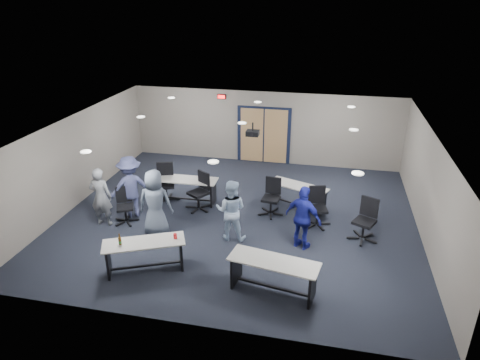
% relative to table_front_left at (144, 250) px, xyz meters
% --- Properties ---
extents(floor, '(10.00, 10.00, 0.00)m').
position_rel_table_front_left_xyz_m(floor, '(1.57, 2.97, -0.52)').
color(floor, black).
rests_on(floor, ground).
extents(back_wall, '(10.00, 0.04, 2.70)m').
position_rel_table_front_left_xyz_m(back_wall, '(1.57, 7.47, 0.83)').
color(back_wall, gray).
rests_on(back_wall, floor).
extents(front_wall, '(10.00, 0.04, 2.70)m').
position_rel_table_front_left_xyz_m(front_wall, '(1.57, -1.53, 0.83)').
color(front_wall, gray).
rests_on(front_wall, floor).
extents(left_wall, '(0.04, 9.00, 2.70)m').
position_rel_table_front_left_xyz_m(left_wall, '(-3.43, 2.97, 0.83)').
color(left_wall, gray).
rests_on(left_wall, floor).
extents(right_wall, '(0.04, 9.00, 2.70)m').
position_rel_table_front_left_xyz_m(right_wall, '(6.57, 2.97, 0.83)').
color(right_wall, gray).
rests_on(right_wall, floor).
extents(ceiling, '(10.00, 9.00, 0.04)m').
position_rel_table_front_left_xyz_m(ceiling, '(1.57, 2.97, 2.18)').
color(ceiling, silver).
rests_on(ceiling, back_wall).
extents(double_door, '(2.00, 0.07, 2.20)m').
position_rel_table_front_left_xyz_m(double_door, '(1.57, 7.43, 0.53)').
color(double_door, black).
rests_on(double_door, back_wall).
extents(exit_sign, '(0.32, 0.07, 0.18)m').
position_rel_table_front_left_xyz_m(exit_sign, '(-0.03, 7.42, 1.93)').
color(exit_sign, black).
rests_on(exit_sign, back_wall).
extents(ceiling_projector, '(0.35, 0.32, 0.37)m').
position_rel_table_front_left_xyz_m(ceiling_projector, '(1.87, 3.47, 1.88)').
color(ceiling_projector, black).
rests_on(ceiling_projector, ceiling).
extents(ceiling_can_lights, '(6.24, 5.74, 0.02)m').
position_rel_table_front_left_xyz_m(ceiling_can_lights, '(1.57, 3.22, 2.15)').
color(ceiling_can_lights, white).
rests_on(ceiling_can_lights, ceiling).
extents(table_front_left, '(1.95, 1.32, 1.03)m').
position_rel_table_front_left_xyz_m(table_front_left, '(0.00, 0.00, 0.00)').
color(table_front_left, beige).
rests_on(table_front_left, floor).
extents(table_front_right, '(2.02, 0.97, 0.79)m').
position_rel_table_front_left_xyz_m(table_front_right, '(3.03, -0.17, 0.01)').
color(table_front_right, beige).
rests_on(table_front_right, floor).
extents(table_back_left, '(1.92, 0.69, 0.77)m').
position_rel_table_front_left_xyz_m(table_back_left, '(-0.19, 3.57, 0.00)').
color(table_back_left, beige).
rests_on(table_back_left, floor).
extents(table_back_right, '(1.87, 1.21, 0.72)m').
position_rel_table_front_left_xyz_m(table_back_right, '(3.19, 3.93, -0.03)').
color(table_back_right, beige).
rests_on(table_back_right, floor).
extents(chair_back_a, '(0.96, 0.96, 1.20)m').
position_rel_table_front_left_xyz_m(chair_back_a, '(-0.84, 3.50, 0.08)').
color(chair_back_a, black).
rests_on(chair_back_a, floor).
extents(chair_back_b, '(0.99, 0.99, 1.15)m').
position_rel_table_front_left_xyz_m(chair_back_b, '(0.31, 3.19, 0.05)').
color(chair_back_b, black).
rests_on(chair_back_b, floor).
extents(chair_back_c, '(0.77, 0.77, 1.10)m').
position_rel_table_front_left_xyz_m(chair_back_c, '(2.46, 3.31, 0.02)').
color(chair_back_c, black).
rests_on(chair_back_c, floor).
extents(chair_back_d, '(0.85, 0.85, 1.11)m').
position_rel_table_front_left_xyz_m(chair_back_d, '(3.82, 2.95, 0.03)').
color(chair_back_d, black).
rests_on(chair_back_d, floor).
extents(chair_loose_left, '(0.86, 0.86, 1.02)m').
position_rel_table_front_left_xyz_m(chair_loose_left, '(-1.47, 1.99, -0.01)').
color(chair_loose_left, black).
rests_on(chair_loose_left, floor).
extents(chair_loose_right, '(0.96, 0.96, 1.14)m').
position_rel_table_front_left_xyz_m(chair_loose_right, '(5.03, 2.44, 0.05)').
color(chair_loose_right, black).
rests_on(chair_loose_right, floor).
extents(person_gray, '(0.64, 0.45, 1.69)m').
position_rel_table_front_left_xyz_m(person_gray, '(-2.02, 1.77, 0.32)').
color(person_gray, gray).
rests_on(person_gray, floor).
extents(person_plaid, '(0.96, 0.69, 1.83)m').
position_rel_table_front_left_xyz_m(person_plaid, '(-0.37, 1.61, 0.39)').
color(person_plaid, slate).
rests_on(person_plaid, floor).
extents(person_lightblue, '(0.82, 0.64, 1.65)m').
position_rel_table_front_left_xyz_m(person_lightblue, '(1.64, 1.79, 0.30)').
color(person_lightblue, '#B9D4F5').
rests_on(person_lightblue, floor).
extents(person_navy, '(1.07, 0.81, 1.70)m').
position_rel_table_front_left_xyz_m(person_navy, '(3.50, 1.73, 0.32)').
color(person_navy, navy).
rests_on(person_navy, floor).
extents(person_back, '(1.36, 1.22, 1.83)m').
position_rel_table_front_left_xyz_m(person_back, '(-1.44, 2.40, 0.39)').
color(person_back, '#3C416C').
rests_on(person_back, floor).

